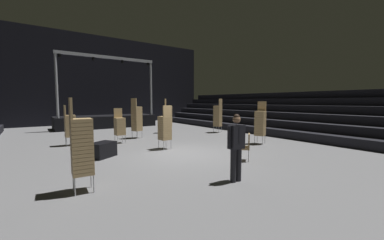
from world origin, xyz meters
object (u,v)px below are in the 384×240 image
object	(u,v)px
chair_stack_rear_right	(260,123)
equipment_road_case	(102,150)
man_with_tie	(236,144)
chair_stack_mid_right	(168,116)
chair_stack_front_right	(165,127)
chair_stack_rear_left	(218,116)
chair_stack_mid_centre	(70,125)
loose_chair_near_man	(245,145)
chair_stack_rear_centre	(82,145)
stage_riser	(107,120)
chair_stack_front_left	(120,126)
chair_stack_mid_left	(137,118)

from	to	relation	value
chair_stack_rear_right	equipment_road_case	world-z (taller)	chair_stack_rear_right
man_with_tie	chair_stack_mid_right	bearing A→B (deg)	-106.23
man_with_tie	chair_stack_front_right	world-z (taller)	chair_stack_front_right
chair_stack_rear_left	chair_stack_rear_right	world-z (taller)	chair_stack_rear_left
equipment_road_case	chair_stack_mid_centre	bearing A→B (deg)	101.41
chair_stack_mid_right	loose_chair_near_man	distance (m)	7.85
chair_stack_rear_right	chair_stack_rear_centre	bearing A→B (deg)	79.61
man_with_tie	equipment_road_case	world-z (taller)	man_with_tie
chair_stack_mid_centre	equipment_road_case	distance (m)	3.34
man_with_tie	equipment_road_case	bearing A→B (deg)	-62.59
stage_riser	chair_stack_mid_right	bearing A→B (deg)	-66.93
stage_riser	chair_stack_mid_right	world-z (taller)	stage_riser
chair_stack_front_left	equipment_road_case	world-z (taller)	chair_stack_front_left
equipment_road_case	chair_stack_rear_left	bearing A→B (deg)	18.70
chair_stack_mid_left	loose_chair_near_man	xyz separation A→B (m)	(1.24, -6.84, -0.58)
chair_stack_front_right	chair_stack_front_left	bearing A→B (deg)	108.59
chair_stack_front_left	chair_stack_rear_left	world-z (taller)	chair_stack_rear_left
chair_stack_front_right	chair_stack_rear_centre	bearing A→B (deg)	-146.52
chair_stack_mid_left	chair_stack_rear_left	bearing A→B (deg)	60.47
chair_stack_front_right	equipment_road_case	size ratio (longest dim) A/B	2.09
chair_stack_rear_right	loose_chair_near_man	size ratio (longest dim) A/B	2.17
chair_stack_rear_right	man_with_tie	bearing A→B (deg)	101.53
chair_stack_mid_right	chair_stack_rear_right	world-z (taller)	chair_stack_mid_right
chair_stack_rear_left	chair_stack_rear_right	size ratio (longest dim) A/B	1.08
man_with_tie	chair_stack_rear_centre	world-z (taller)	chair_stack_rear_centre
chair_stack_mid_centre	chair_stack_mid_left	bearing A→B (deg)	95.34
chair_stack_rear_centre	loose_chair_near_man	bearing A→B (deg)	90.63
chair_stack_rear_right	chair_stack_mid_centre	bearing A→B (deg)	36.63
chair_stack_mid_centre	chair_stack_rear_left	size ratio (longest dim) A/B	0.85
chair_stack_rear_left	chair_stack_rear_centre	xyz separation A→B (m)	(-9.15, -5.81, -0.04)
chair_stack_front_left	chair_stack_mid_left	bearing A→B (deg)	-144.45
chair_stack_rear_right	chair_stack_front_right	bearing A→B (deg)	49.11
chair_stack_rear_centre	man_with_tie	bearing A→B (deg)	68.44
chair_stack_rear_centre	chair_stack_rear_left	bearing A→B (deg)	125.33
stage_riser	man_with_tie	world-z (taller)	stage_riser
loose_chair_near_man	chair_stack_front_left	bearing A→B (deg)	72.33
man_with_tie	equipment_road_case	distance (m)	5.16
chair_stack_mid_left	chair_stack_front_right	bearing A→B (deg)	-22.57
man_with_tie	chair_stack_mid_right	xyz separation A→B (m)	(3.06, 9.04, 0.13)
stage_riser	chair_stack_front_right	world-z (taller)	stage_riser
chair_stack_front_left	loose_chair_near_man	distance (m)	6.36
man_with_tie	chair_stack_rear_centre	xyz separation A→B (m)	(-3.34, 1.52, 0.08)
man_with_tie	chair_stack_rear_left	bearing A→B (deg)	-125.94
chair_stack_rear_centre	chair_stack_rear_right	bearing A→B (deg)	103.74
chair_stack_rear_left	loose_chair_near_man	size ratio (longest dim) A/B	2.35
chair_stack_mid_left	equipment_road_case	world-z (taller)	chair_stack_mid_left
chair_stack_rear_centre	equipment_road_case	distance (m)	3.42
stage_riser	chair_stack_front_left	world-z (taller)	stage_riser
chair_stack_mid_centre	chair_stack_rear_left	distance (m)	8.63
chair_stack_mid_centre	chair_stack_rear_right	size ratio (longest dim) A/B	0.92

